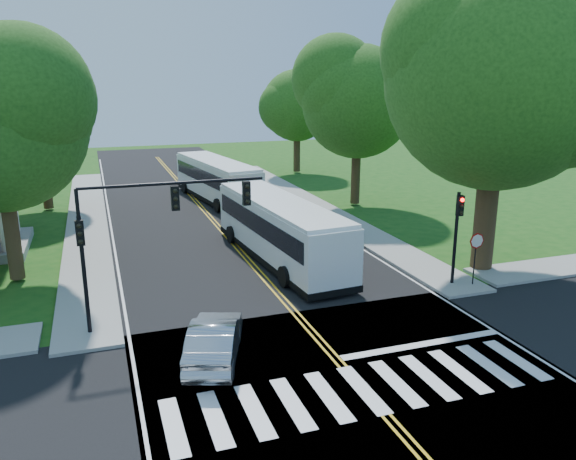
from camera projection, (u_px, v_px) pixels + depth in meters
name	position (u px, v px, depth m)	size (l,w,h in m)	color
ground	(356.00, 382.00, 18.35)	(140.00, 140.00, 0.00)	#164B12
road	(229.00, 238.00, 34.75)	(14.00, 96.00, 0.01)	black
cross_road	(356.00, 382.00, 18.34)	(60.00, 12.00, 0.01)	black
center_line	(215.00, 223.00, 38.40)	(0.36, 70.00, 0.01)	gold
edge_line_w	(112.00, 231.00, 36.24)	(0.12, 70.00, 0.01)	silver
edge_line_e	(308.00, 215.00, 40.55)	(0.12, 70.00, 0.01)	silver
crosswalk	(363.00, 389.00, 17.89)	(12.60, 3.00, 0.01)	silver
stop_bar	(422.00, 344.00, 20.91)	(6.60, 0.40, 0.01)	silver
sidewalk_nw	(87.00, 222.00, 38.49)	(2.60, 40.00, 0.15)	gray
sidewalk_ne	(312.00, 204.00, 43.74)	(2.60, 40.00, 0.15)	gray
tree_ne_big	(499.00, 78.00, 26.60)	(10.80, 10.80, 14.91)	#342114
tree_west_far	(38.00, 115.00, 40.37)	(7.60, 7.60, 10.67)	#342114
tree_east_mid	(358.00, 102.00, 41.80)	(8.40, 8.40, 11.93)	#342114
tree_east_far	(297.00, 106.00, 56.96)	(7.20, 7.20, 10.34)	#342114
signal_nw	(145.00, 221.00, 21.20)	(7.15, 0.46, 5.66)	black
signal_ne	(457.00, 226.00, 26.03)	(0.30, 0.46, 4.40)	black
stop_sign	(476.00, 246.00, 26.11)	(0.76, 0.08, 2.53)	black
bus_lead	(280.00, 229.00, 30.17)	(3.86, 12.98, 3.31)	white
bus_follow	(217.00, 179.00, 44.96)	(4.56, 12.94, 3.28)	white
hatchback	(215.00, 340.00, 19.62)	(1.60, 4.57, 1.51)	#A5A7AC
suv	(330.00, 229.00, 34.20)	(2.35, 5.10, 1.42)	#AAACB1
dark_sedan	(317.00, 221.00, 36.30)	(1.80, 4.44, 1.29)	black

